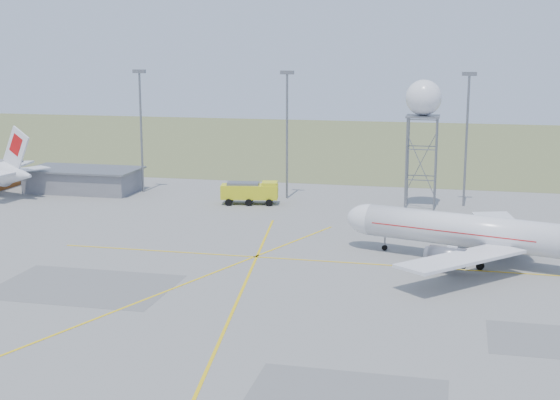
# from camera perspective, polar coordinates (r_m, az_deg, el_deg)

# --- Properties ---
(ground) EXTENTS (400.00, 400.00, 0.00)m
(ground) POSITION_cam_1_polar(r_m,az_deg,el_deg) (62.83, -3.75, -11.60)
(ground) COLOR gray
(ground) RESTS_ON ground
(grass_strip) EXTENTS (400.00, 120.00, 0.03)m
(grass_strip) POSITION_cam_1_polar(r_m,az_deg,el_deg) (197.62, 8.04, 4.04)
(grass_strip) COLOR #5A6739
(grass_strip) RESTS_ON ground
(building_grey) EXTENTS (19.00, 10.00, 3.90)m
(building_grey) POSITION_cam_1_polar(r_m,az_deg,el_deg) (136.35, -14.20, 1.43)
(building_grey) COLOR slate
(building_grey) RESTS_ON ground
(mast_a) EXTENTS (2.20, 0.50, 20.50)m
(mast_a) POSITION_cam_1_polar(r_m,az_deg,el_deg) (132.60, -10.14, 5.74)
(mast_a) COLOR slate
(mast_a) RESTS_ON ground
(mast_b) EXTENTS (2.20, 0.50, 20.50)m
(mast_b) POSITION_cam_1_polar(r_m,az_deg,el_deg) (124.94, 0.52, 5.58)
(mast_b) COLOR slate
(mast_b) RESTS_ON ground
(mast_c) EXTENTS (2.20, 0.50, 20.50)m
(mast_c) POSITION_cam_1_polar(r_m,az_deg,el_deg) (122.01, 13.51, 5.14)
(mast_c) COLOR slate
(mast_c) RESTS_ON ground
(airliner_main) EXTENTS (33.14, 31.42, 11.45)m
(airliner_main) POSITION_cam_1_polar(r_m,az_deg,el_deg) (91.21, 14.16, -2.33)
(airliner_main) COLOR silver
(airliner_main) RESTS_ON ground
(radar_tower) EXTENTS (5.37, 5.37, 19.43)m
(radar_tower) POSITION_cam_1_polar(r_m,az_deg,el_deg) (119.56, 10.37, 4.58)
(radar_tower) COLOR slate
(radar_tower) RESTS_ON ground
(fire_truck) EXTENTS (9.24, 4.80, 3.54)m
(fire_truck) POSITION_cam_1_polar(r_m,az_deg,el_deg) (121.74, -2.12, 0.49)
(fire_truck) COLOR #CFCE18
(fire_truck) RESTS_ON ground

